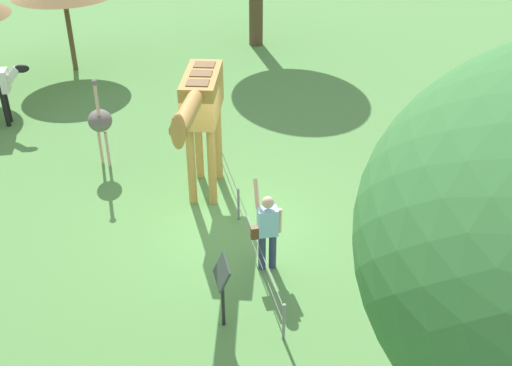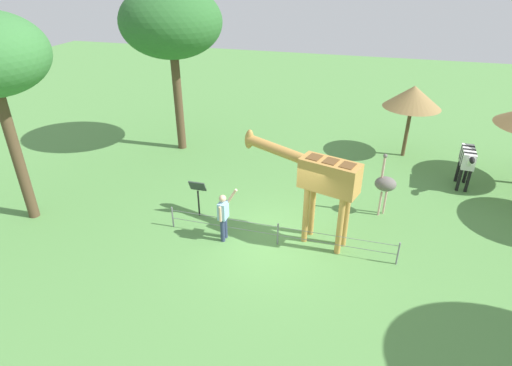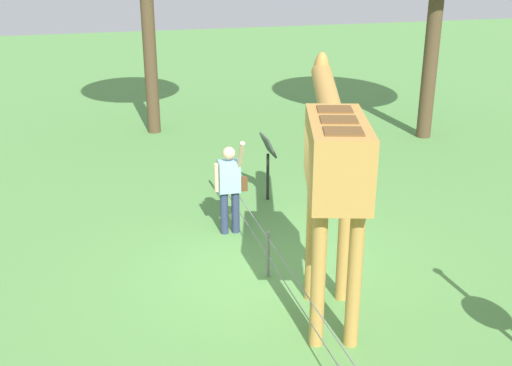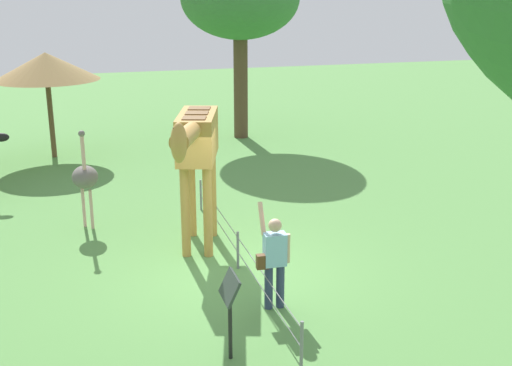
{
  "view_description": "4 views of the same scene",
  "coord_description": "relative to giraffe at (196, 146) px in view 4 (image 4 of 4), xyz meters",
  "views": [
    {
      "loc": [
        10.46,
        -1.99,
        7.47
      ],
      "look_at": [
        0.87,
        0.3,
        1.4
      ],
      "focal_mm": 43.27,
      "sensor_mm": 36.0,
      "label": 1
    },
    {
      "loc": [
        -2.17,
        10.25,
        7.68
      ],
      "look_at": [
        0.66,
        0.24,
        2.1
      ],
      "focal_mm": 29.01,
      "sensor_mm": 36.0,
      "label": 2
    },
    {
      "loc": [
        -7.97,
        2.58,
        4.72
      ],
      "look_at": [
        0.26,
        0.25,
        1.45
      ],
      "focal_mm": 43.45,
      "sensor_mm": 36.0,
      "label": 3
    },
    {
      "loc": [
        10.89,
        -2.69,
        5.18
      ],
      "look_at": [
        -0.44,
        0.62,
        1.54
      ],
      "focal_mm": 45.06,
      "sensor_mm": 36.0,
      "label": 4
    }
  ],
  "objects": [
    {
      "name": "ground_plane",
      "position": [
        1.05,
        0.42,
        -2.19
      ],
      "size": [
        60.0,
        60.0,
        0.0
      ],
      "primitive_type": "plane",
      "color": "#568E47"
    },
    {
      "name": "giraffe",
      "position": [
        0.0,
        0.0,
        0.0
      ],
      "size": [
        3.73,
        1.56,
        3.18
      ],
      "color": "#BC8942",
      "rests_on": "ground_plane"
    },
    {
      "name": "visitor",
      "position": [
        2.71,
        0.73,
        -1.28
      ],
      "size": [
        0.55,
        0.59,
        1.77
      ],
      "color": "navy",
      "rests_on": "ground_plane"
    },
    {
      "name": "ostrich",
      "position": [
        -1.97,
        -2.1,
        -1.01
      ],
      "size": [
        0.7,
        0.56,
        2.25
      ],
      "color": "#CC9E93",
      "rests_on": "ground_plane"
    },
    {
      "name": "shade_hut_far",
      "position": [
        -8.67,
        -2.89,
        0.64
      ],
      "size": [
        3.18,
        3.18,
        3.25
      ],
      "color": "brown",
      "rests_on": "ground_plane"
    },
    {
      "name": "info_sign",
      "position": [
        4.0,
        -0.34,
        -1.24
      ],
      "size": [
        0.56,
        0.21,
        1.32
      ],
      "color": "black",
      "rests_on": "ground_plane"
    },
    {
      "name": "wire_fence",
      "position": [
        1.05,
        0.55,
        -1.78
      ],
      "size": [
        7.05,
        0.05,
        0.75
      ],
      "color": "slate",
      "rests_on": "ground_plane"
    }
  ]
}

